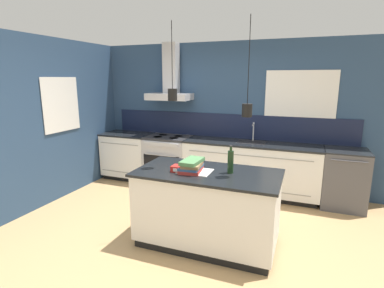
{
  "coord_description": "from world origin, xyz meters",
  "views": [
    {
      "loc": [
        1.37,
        -3.26,
        1.97
      ],
      "look_at": [
        -0.13,
        0.64,
        1.05
      ],
      "focal_mm": 28.0,
      "sensor_mm": 36.0,
      "label": 1
    }
  ],
  "objects_px": {
    "bottle_on_island": "(231,161)",
    "book_stack": "(192,166)",
    "oven_range": "(169,160)",
    "dishwasher": "(344,178)",
    "red_supply_box": "(180,169)"
  },
  "relations": [
    {
      "from": "bottle_on_island",
      "to": "book_stack",
      "type": "height_order",
      "value": "bottle_on_island"
    },
    {
      "from": "oven_range",
      "to": "bottle_on_island",
      "type": "distance_m",
      "value": 2.44
    },
    {
      "from": "bottle_on_island",
      "to": "oven_range",
      "type": "bearing_deg",
      "value": 132.98
    },
    {
      "from": "dishwasher",
      "to": "red_supply_box",
      "type": "height_order",
      "value": "red_supply_box"
    },
    {
      "from": "bottle_on_island",
      "to": "red_supply_box",
      "type": "distance_m",
      "value": 0.59
    },
    {
      "from": "dishwasher",
      "to": "oven_range",
      "type": "bearing_deg",
      "value": -179.92
    },
    {
      "from": "oven_range",
      "to": "dishwasher",
      "type": "height_order",
      "value": "same"
    },
    {
      "from": "dishwasher",
      "to": "bottle_on_island",
      "type": "relative_size",
      "value": 2.81
    },
    {
      "from": "bottle_on_island",
      "to": "red_supply_box",
      "type": "height_order",
      "value": "bottle_on_island"
    },
    {
      "from": "oven_range",
      "to": "dishwasher",
      "type": "relative_size",
      "value": 1.0
    },
    {
      "from": "bottle_on_island",
      "to": "red_supply_box",
      "type": "bearing_deg",
      "value": -163.99
    },
    {
      "from": "oven_range",
      "to": "red_supply_box",
      "type": "distance_m",
      "value": 2.22
    },
    {
      "from": "oven_range",
      "to": "red_supply_box",
      "type": "relative_size",
      "value": 4.77
    },
    {
      "from": "dishwasher",
      "to": "red_supply_box",
      "type": "relative_size",
      "value": 4.77
    },
    {
      "from": "oven_range",
      "to": "dishwasher",
      "type": "xyz_separation_m",
      "value": [
        2.99,
        0.0,
        0.0
      ]
    }
  ]
}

